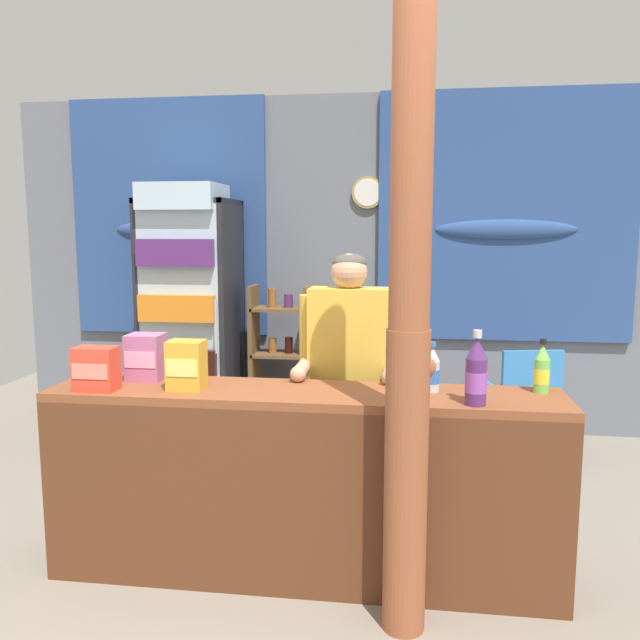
{
  "coord_description": "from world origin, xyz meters",
  "views": [
    {
      "loc": [
        0.46,
        -2.44,
        1.66
      ],
      "look_at": [
        0.02,
        0.75,
        1.21
      ],
      "focal_mm": 36.17,
      "sensor_mm": 36.0,
      "label": 1
    }
  ],
  "objects_px": {
    "stall_counter": "(300,473)",
    "drink_fridge": "(190,302)",
    "plastic_lawn_chair": "(524,399)",
    "snack_box_crackers": "(96,369)",
    "soda_bottle_water": "(432,371)",
    "bottle_shelf_rack": "(281,358)",
    "snack_box_wafer": "(146,357)",
    "shopkeeper": "(348,361)",
    "snack_box_choco_powder": "(186,365)",
    "soda_bottle_lime_soda": "(542,370)",
    "soda_bottle_grape_soda": "(476,373)",
    "timber_post": "(409,343)"
  },
  "relations": [
    {
      "from": "drink_fridge",
      "to": "soda_bottle_water",
      "type": "height_order",
      "value": "drink_fridge"
    },
    {
      "from": "drink_fridge",
      "to": "shopkeeper",
      "type": "relative_size",
      "value": 1.3
    },
    {
      "from": "bottle_shelf_rack",
      "to": "soda_bottle_grape_soda",
      "type": "distance_m",
      "value": 2.6
    },
    {
      "from": "soda_bottle_lime_soda",
      "to": "bottle_shelf_rack",
      "type": "bearing_deg",
      "value": 129.45
    },
    {
      "from": "stall_counter",
      "to": "soda_bottle_grape_soda",
      "type": "bearing_deg",
      "value": -3.84
    },
    {
      "from": "timber_post",
      "to": "bottle_shelf_rack",
      "type": "bearing_deg",
      "value": 112.44
    },
    {
      "from": "plastic_lawn_chair",
      "to": "soda_bottle_grape_soda",
      "type": "relative_size",
      "value": 2.65
    },
    {
      "from": "soda_bottle_grape_soda",
      "to": "stall_counter",
      "type": "bearing_deg",
      "value": 176.16
    },
    {
      "from": "snack_box_wafer",
      "to": "snack_box_crackers",
      "type": "bearing_deg",
      "value": -120.59
    },
    {
      "from": "stall_counter",
      "to": "drink_fridge",
      "type": "distance_m",
      "value": 2.45
    },
    {
      "from": "shopkeeper",
      "to": "snack_box_choco_powder",
      "type": "height_order",
      "value": "shopkeeper"
    },
    {
      "from": "snack_box_choco_powder",
      "to": "bottle_shelf_rack",
      "type": "bearing_deg",
      "value": 89.4
    },
    {
      "from": "drink_fridge",
      "to": "plastic_lawn_chair",
      "type": "xyz_separation_m",
      "value": [
        2.52,
        -0.34,
        -0.6
      ]
    },
    {
      "from": "bottle_shelf_rack",
      "to": "timber_post",
      "type": "bearing_deg",
      "value": -67.56
    },
    {
      "from": "timber_post",
      "to": "bottle_shelf_rack",
      "type": "xyz_separation_m",
      "value": [
        -1.01,
        2.44,
        -0.58
      ]
    },
    {
      "from": "stall_counter",
      "to": "bottle_shelf_rack",
      "type": "relative_size",
      "value": 1.97
    },
    {
      "from": "bottle_shelf_rack",
      "to": "soda_bottle_lime_soda",
      "type": "distance_m",
      "value": 2.58
    },
    {
      "from": "bottle_shelf_rack",
      "to": "soda_bottle_water",
      "type": "bearing_deg",
      "value": -60.9
    },
    {
      "from": "stall_counter",
      "to": "shopkeeper",
      "type": "height_order",
      "value": "shopkeeper"
    },
    {
      "from": "shopkeeper",
      "to": "soda_bottle_lime_soda",
      "type": "bearing_deg",
      "value": -19.38
    },
    {
      "from": "drink_fridge",
      "to": "snack_box_wafer",
      "type": "relative_size",
      "value": 8.71
    },
    {
      "from": "stall_counter",
      "to": "snack_box_crackers",
      "type": "bearing_deg",
      "value": -177.89
    },
    {
      "from": "drink_fridge",
      "to": "plastic_lawn_chair",
      "type": "distance_m",
      "value": 2.61
    },
    {
      "from": "soda_bottle_grape_soda",
      "to": "soda_bottle_lime_soda",
      "type": "relative_size",
      "value": 1.29
    },
    {
      "from": "snack_box_wafer",
      "to": "stall_counter",
      "type": "bearing_deg",
      "value": -14.21
    },
    {
      "from": "stall_counter",
      "to": "shopkeeper",
      "type": "xyz_separation_m",
      "value": [
        0.17,
        0.53,
        0.43
      ]
    },
    {
      "from": "timber_post",
      "to": "soda_bottle_water",
      "type": "relative_size",
      "value": 10.88
    },
    {
      "from": "soda_bottle_lime_soda",
      "to": "snack_box_choco_powder",
      "type": "xyz_separation_m",
      "value": [
        -1.64,
        -0.16,
        0.01
      ]
    },
    {
      "from": "snack_box_choco_powder",
      "to": "snack_box_wafer",
      "type": "distance_m",
      "value": 0.32
    },
    {
      "from": "stall_counter",
      "to": "soda_bottle_lime_soda",
      "type": "xyz_separation_m",
      "value": [
        1.1,
        0.2,
        0.48
      ]
    },
    {
      "from": "soda_bottle_lime_soda",
      "to": "soda_bottle_water",
      "type": "distance_m",
      "value": 0.5
    },
    {
      "from": "bottle_shelf_rack",
      "to": "snack_box_choco_powder",
      "type": "relative_size",
      "value": 5.27
    },
    {
      "from": "drink_fridge",
      "to": "snack_box_wafer",
      "type": "bearing_deg",
      "value": -77.49
    },
    {
      "from": "soda_bottle_grape_soda",
      "to": "timber_post",
      "type": "bearing_deg",
      "value": -142.68
    },
    {
      "from": "stall_counter",
      "to": "timber_post",
      "type": "distance_m",
      "value": 0.87
    },
    {
      "from": "timber_post",
      "to": "bottle_shelf_rack",
      "type": "height_order",
      "value": "timber_post"
    },
    {
      "from": "soda_bottle_lime_soda",
      "to": "soda_bottle_water",
      "type": "xyz_separation_m",
      "value": [
        -0.5,
        -0.05,
        -0.01
      ]
    },
    {
      "from": "drink_fridge",
      "to": "soda_bottle_grape_soda",
      "type": "height_order",
      "value": "drink_fridge"
    },
    {
      "from": "bottle_shelf_rack",
      "to": "shopkeeper",
      "type": "bearing_deg",
      "value": -67.04
    },
    {
      "from": "stall_counter",
      "to": "plastic_lawn_chair",
      "type": "bearing_deg",
      "value": 52.94
    },
    {
      "from": "soda_bottle_grape_soda",
      "to": "snack_box_choco_powder",
      "type": "xyz_separation_m",
      "value": [
        -1.32,
        0.09,
        -0.02
      ]
    },
    {
      "from": "timber_post",
      "to": "soda_bottle_water",
      "type": "xyz_separation_m",
      "value": [
        0.11,
        0.43,
        -0.2
      ]
    },
    {
      "from": "soda_bottle_lime_soda",
      "to": "plastic_lawn_chair",
      "type": "bearing_deg",
      "value": 82.61
    },
    {
      "from": "soda_bottle_water",
      "to": "snack_box_wafer",
      "type": "distance_m",
      "value": 1.41
    },
    {
      "from": "drink_fridge",
      "to": "soda_bottle_lime_soda",
      "type": "distance_m",
      "value": 2.97
    },
    {
      "from": "snack_box_choco_powder",
      "to": "snack_box_crackers",
      "type": "height_order",
      "value": "snack_box_choco_powder"
    },
    {
      "from": "drink_fridge",
      "to": "snack_box_choco_powder",
      "type": "bearing_deg",
      "value": -71.34
    },
    {
      "from": "stall_counter",
      "to": "soda_bottle_water",
      "type": "xyz_separation_m",
      "value": [
        0.6,
        0.16,
        0.47
      ]
    },
    {
      "from": "snack_box_crackers",
      "to": "soda_bottle_water",
      "type": "bearing_deg",
      "value": 6.98
    },
    {
      "from": "plastic_lawn_chair",
      "to": "shopkeeper",
      "type": "relative_size",
      "value": 0.56
    }
  ]
}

